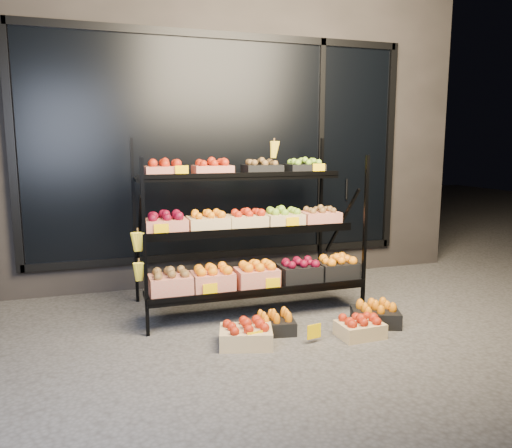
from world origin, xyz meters
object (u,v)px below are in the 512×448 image
object	(u,v)px
floor_crate_left	(246,334)
floor_crate_midleft	(274,323)
floor_crate_midright	(360,327)
display_rack	(247,230)

from	to	relation	value
floor_crate_left	floor_crate_midleft	world-z (taller)	floor_crate_left
floor_crate_left	floor_crate_midleft	size ratio (longest dim) A/B	1.28
floor_crate_left	floor_crate_midright	distance (m)	0.97
display_rack	floor_crate_midleft	size ratio (longest dim) A/B	5.75
display_rack	floor_crate_midleft	bearing A→B (deg)	-87.84
floor_crate_left	floor_crate_midright	size ratio (longest dim) A/B	1.28
display_rack	floor_crate_left	world-z (taller)	display_rack
floor_crate_midright	display_rack	bearing A→B (deg)	122.08
display_rack	floor_crate_left	bearing A→B (deg)	-108.08
display_rack	floor_crate_midright	world-z (taller)	display_rack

